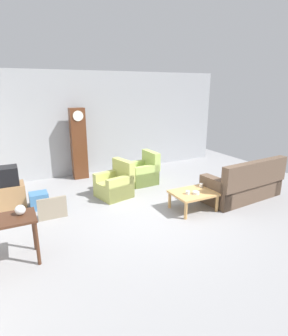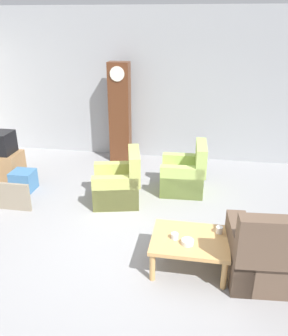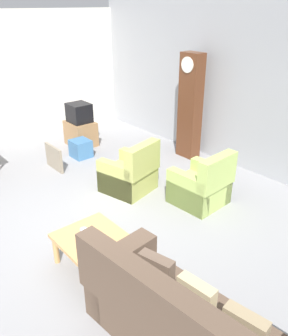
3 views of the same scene
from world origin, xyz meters
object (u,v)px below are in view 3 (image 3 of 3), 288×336
tv_crt (79,113)px  tv_stand_cabinet (81,133)px  armchair_olive_far (202,187)px  couch_floral (186,327)px  cup_white_porcelain (126,245)px  armchair_olive_near (130,175)px  grandfather_clock (190,107)px  framed_picture_leaning (54,158)px  cup_blue_rimmed (84,231)px  coffee_table_wood (96,244)px  storage_box_blue (81,149)px  bowl_white_stacked (85,241)px

tv_crt → tv_stand_cabinet: bearing=0.0°
armchair_olive_far → tv_crt: bearing=-178.3°
armchair_olive_far → tv_stand_cabinet: bearing=-178.3°
couch_floral → cup_white_porcelain: size_ratio=24.49×
armchair_olive_near → grandfather_clock: size_ratio=0.44×
cup_white_porcelain → framed_picture_leaning: bearing=166.7°
tv_crt → cup_blue_rimmed: bearing=-30.6°
grandfather_clock → framed_picture_leaning: (-1.24, -2.50, -0.83)m
armchair_olive_far → coffee_table_wood: bearing=-84.7°
armchair_olive_near → grandfather_clock: grandfather_clock is taller
tv_stand_cabinet → storage_box_blue: size_ratio=1.69×
bowl_white_stacked → armchair_olive_near: bearing=126.9°
armchair_olive_near → tv_crt: tv_crt is taller
coffee_table_wood → grandfather_clock: (-1.71, 3.47, 0.71)m
tv_crt → cup_blue_rimmed: size_ratio=5.40×
framed_picture_leaning → storage_box_blue: bearing=104.9°
tv_stand_cabinet → tv_crt: (0.00, 0.00, 0.49)m
armchair_olive_far → tv_crt: 3.57m
grandfather_clock → tv_crt: (-2.03, -1.41, -0.31)m
storage_box_blue → cup_blue_rimmed: (2.95, -1.72, 0.28)m
couch_floral → storage_box_blue: 4.97m
couch_floral → tv_crt: size_ratio=4.51×
framed_picture_leaning → cup_blue_rimmed: bearing=-20.0°
storage_box_blue → framed_picture_leaning: bearing=-75.1°
coffee_table_wood → framed_picture_leaning: framed_picture_leaning is taller
coffee_table_wood → tv_stand_cabinet: 4.26m
coffee_table_wood → storage_box_blue: size_ratio=2.39×
armchair_olive_far → bowl_white_stacked: (0.17, -2.29, 0.15)m
coffee_table_wood → tv_crt: bearing=151.2°
armchair_olive_far → cup_blue_rimmed: (0.01, -2.20, 0.16)m
armchair_olive_far → storage_box_blue: armchair_olive_far is taller
framed_picture_leaning → storage_box_blue: (-0.19, 0.72, -0.05)m
couch_floral → grandfather_clock: bearing=132.7°
tv_crt → cup_white_porcelain: size_ratio=5.43×
armchair_olive_near → storage_box_blue: (-1.84, 0.12, -0.12)m
couch_floral → cup_white_porcelain: 1.19m
armchair_olive_far → cup_white_porcelain: armchair_olive_far is taller
tv_stand_cabinet → cup_blue_rimmed: tv_stand_cabinet is taller
cup_white_porcelain → cup_blue_rimmed: size_ratio=1.00×
cup_white_porcelain → couch_floral: bearing=-10.8°
couch_floral → storage_box_blue: size_ratio=5.39×
framed_picture_leaning → cup_white_porcelain: cup_white_porcelain is taller
armchair_olive_far → coffee_table_wood: (0.20, -2.16, 0.06)m
armchair_olive_near → storage_box_blue: armchair_olive_near is taller
cup_blue_rimmed → cup_white_porcelain: bearing=22.2°
tv_crt → armchair_olive_near: bearing=-11.4°
grandfather_clock → bowl_white_stacked: bearing=-64.9°
coffee_table_wood → bowl_white_stacked: size_ratio=6.44×
armchair_olive_near → cup_blue_rimmed: bearing=-55.4°
couch_floral → bowl_white_stacked: 1.55m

